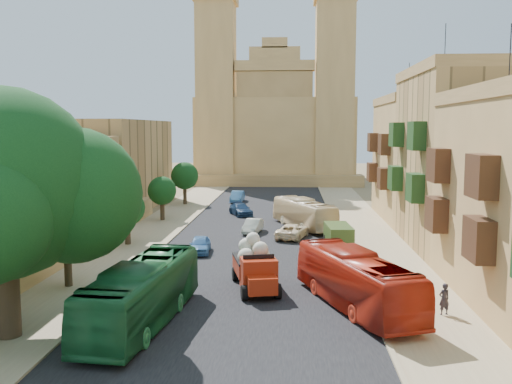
# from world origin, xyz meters

# --- Properties ---
(ground) EXTENTS (260.00, 260.00, 0.00)m
(ground) POSITION_xyz_m (0.00, 0.00, 0.00)
(ground) COLOR olive
(road_surface) EXTENTS (14.00, 140.00, 0.01)m
(road_surface) POSITION_xyz_m (0.00, 30.00, 0.01)
(road_surface) COLOR black
(road_surface) RESTS_ON ground
(sidewalk_east) EXTENTS (5.00, 140.00, 0.01)m
(sidewalk_east) POSITION_xyz_m (9.50, 30.00, 0.01)
(sidewalk_east) COLOR tan
(sidewalk_east) RESTS_ON ground
(sidewalk_west) EXTENTS (5.00, 140.00, 0.01)m
(sidewalk_west) POSITION_xyz_m (-9.50, 30.00, 0.01)
(sidewalk_west) COLOR tan
(sidewalk_west) RESTS_ON ground
(kerb_east) EXTENTS (0.25, 140.00, 0.12)m
(kerb_east) POSITION_xyz_m (7.00, 30.00, 0.06)
(kerb_east) COLOR tan
(kerb_east) RESTS_ON ground
(kerb_west) EXTENTS (0.25, 140.00, 0.12)m
(kerb_west) POSITION_xyz_m (-7.00, 30.00, 0.06)
(kerb_west) COLOR tan
(kerb_west) RESTS_ON ground
(townhouse_c) EXTENTS (9.00, 14.00, 17.40)m
(townhouse_c) POSITION_xyz_m (15.95, 25.00, 6.91)
(townhouse_c) COLOR tan
(townhouse_c) RESTS_ON ground
(townhouse_d) EXTENTS (9.00, 14.00, 15.90)m
(townhouse_d) POSITION_xyz_m (15.95, 39.00, 6.16)
(townhouse_d) COLOR #AF874F
(townhouse_d) RESTS_ON ground
(west_wall) EXTENTS (1.00, 40.00, 1.80)m
(west_wall) POSITION_xyz_m (-12.50, 20.00, 0.90)
(west_wall) COLOR #AF874F
(west_wall) RESTS_ON ground
(west_building_mid) EXTENTS (10.00, 22.00, 10.00)m
(west_building_mid) POSITION_xyz_m (-18.00, 44.00, 5.00)
(west_building_mid) COLOR tan
(west_building_mid) RESTS_ON ground
(church) EXTENTS (28.00, 22.50, 36.30)m
(church) POSITION_xyz_m (-0.00, 78.61, 9.52)
(church) COLOR #AF874F
(church) RESTS_ON ground
(ficus_tree) EXTENTS (10.94, 10.07, 10.94)m
(ficus_tree) POSITION_xyz_m (-9.40, 4.01, 6.47)
(ficus_tree) COLOR #35281A
(ficus_tree) RESTS_ON ground
(street_tree_a) EXTENTS (3.48, 3.48, 5.35)m
(street_tree_a) POSITION_xyz_m (-10.00, 12.00, 3.58)
(street_tree_a) COLOR #35281A
(street_tree_a) RESTS_ON ground
(street_tree_b) EXTENTS (2.79, 2.79, 4.29)m
(street_tree_b) POSITION_xyz_m (-10.00, 24.00, 2.86)
(street_tree_b) COLOR #35281A
(street_tree_b) RESTS_ON ground
(street_tree_c) EXTENTS (2.84, 2.84, 4.37)m
(street_tree_c) POSITION_xyz_m (-10.00, 36.00, 2.91)
(street_tree_c) COLOR #35281A
(street_tree_c) RESTS_ON ground
(street_tree_d) EXTENTS (3.30, 3.30, 5.08)m
(street_tree_d) POSITION_xyz_m (-10.00, 48.00, 3.40)
(street_tree_d) COLOR #35281A
(street_tree_d) RESTS_ON ground
(red_truck) EXTENTS (3.14, 5.64, 3.13)m
(red_truck) POSITION_xyz_m (0.85, 12.06, 1.38)
(red_truck) COLOR #A4240C
(red_truck) RESTS_ON ground
(olive_pickup) EXTENTS (2.13, 4.21, 1.69)m
(olive_pickup) POSITION_xyz_m (6.50, 24.13, 0.82)
(olive_pickup) COLOR #364F1D
(olive_pickup) RESTS_ON ground
(bus_green_north) EXTENTS (3.50, 10.87, 2.97)m
(bus_green_north) POSITION_xyz_m (-4.00, 5.88, 1.49)
(bus_green_north) COLOR #1F6734
(bus_green_north) RESTS_ON ground
(bus_red_east) EXTENTS (5.85, 10.54, 2.88)m
(bus_red_east) POSITION_xyz_m (6.17, 8.96, 1.44)
(bus_red_east) COLOR red
(bus_red_east) RESTS_ON ground
(bus_cream_east) EXTENTS (5.97, 9.63, 2.66)m
(bus_cream_east) POSITION_xyz_m (4.00, 32.35, 1.33)
(bus_cream_east) COLOR beige
(bus_cream_east) RESTS_ON ground
(car_blue_a) EXTENTS (1.69, 3.68, 1.22)m
(car_blue_a) POSITION_xyz_m (-3.82, 21.24, 0.61)
(car_blue_a) COLOR #447EBA
(car_blue_a) RESTS_ON ground
(car_white_a) EXTENTS (1.77, 3.80, 1.21)m
(car_white_a) POSITION_xyz_m (-0.50, 29.54, 0.60)
(car_white_a) COLOR beige
(car_white_a) RESTS_ON ground
(car_cream) EXTENTS (3.11, 4.79, 1.23)m
(car_cream) POSITION_xyz_m (2.95, 27.28, 0.61)
(car_cream) COLOR #FFE5BC
(car_cream) RESTS_ON ground
(car_dkblue) EXTENTS (3.15, 4.57, 1.23)m
(car_dkblue) POSITION_xyz_m (-2.48, 39.56, 0.61)
(car_dkblue) COLOR navy
(car_dkblue) RESTS_ON ground
(car_white_b) EXTENTS (1.79, 3.71, 1.22)m
(car_white_b) POSITION_xyz_m (2.04, 38.93, 0.61)
(car_white_b) COLOR white
(car_white_b) RESTS_ON ground
(car_blue_b) EXTENTS (1.55, 4.13, 1.35)m
(car_blue_b) POSITION_xyz_m (-3.89, 50.45, 0.67)
(car_blue_b) COLOR teal
(car_blue_b) RESTS_ON ground
(pedestrian_a) EXTENTS (0.67, 0.56, 1.58)m
(pedestrian_a) POSITION_xyz_m (10.38, 8.17, 0.79)
(pedestrian_a) COLOR #29252C
(pedestrian_a) RESTS_ON ground
(pedestrian_c) EXTENTS (0.61, 0.97, 1.54)m
(pedestrian_c) POSITION_xyz_m (8.72, 10.72, 0.77)
(pedestrian_c) COLOR #36363B
(pedestrian_c) RESTS_ON ground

